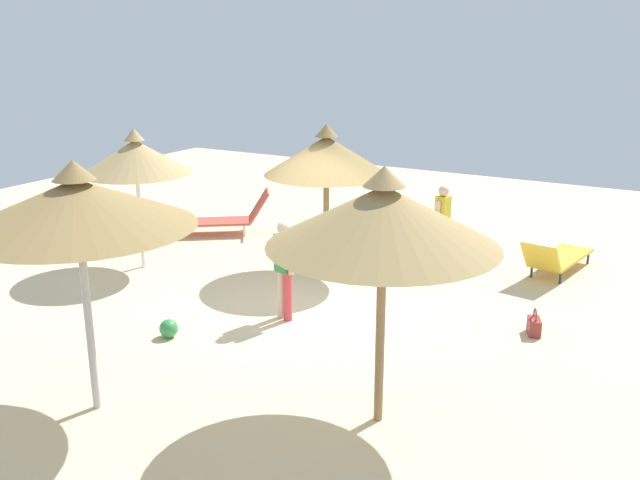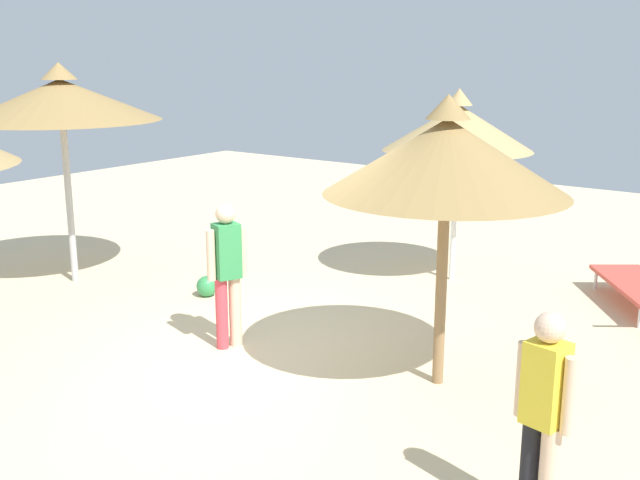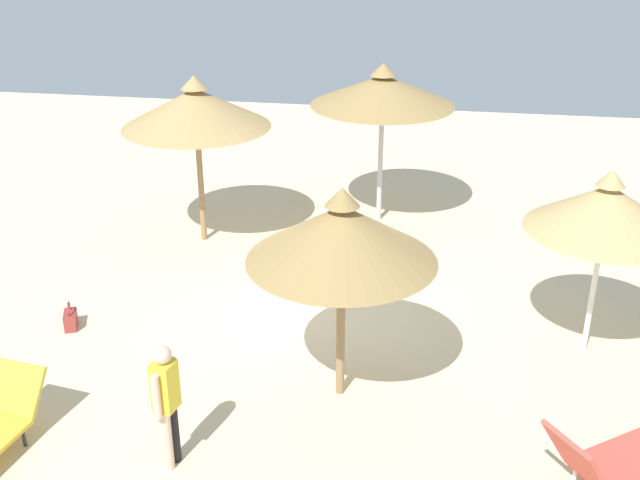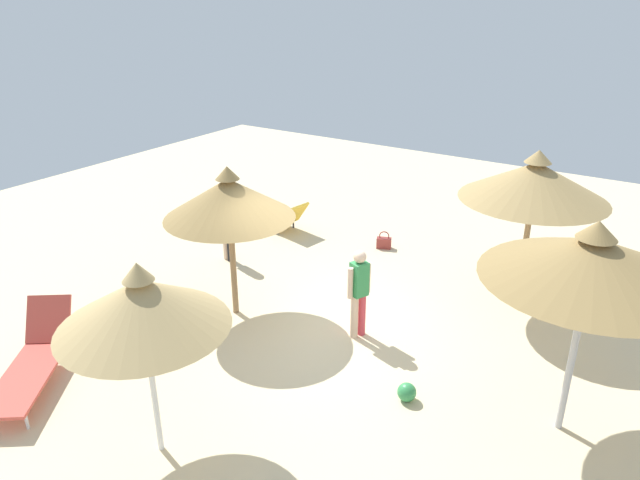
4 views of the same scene
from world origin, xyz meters
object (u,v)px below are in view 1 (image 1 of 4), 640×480
at_px(parasol_umbrella_near_right, 136,157).
at_px(person_standing_near_left, 284,265).
at_px(parasol_umbrella_back, 383,216).
at_px(handbag, 534,326).
at_px(parasol_umbrella_far_left, 326,156).
at_px(lounge_chair_edge, 556,258).
at_px(beach_ball, 169,328).
at_px(parasol_umbrella_front, 77,204).
at_px(person_standing_center, 442,220).
at_px(lounge_chair_far_right, 225,217).

height_order(parasol_umbrella_near_right, person_standing_near_left, parasol_umbrella_near_right).
bearing_deg(parasol_umbrella_back, handbag, 73.18).
height_order(parasol_umbrella_far_left, person_standing_near_left, parasol_umbrella_far_left).
relative_size(lounge_chair_edge, beach_ball, 7.86).
height_order(parasol_umbrella_front, parasol_umbrella_back, parasol_umbrella_front).
relative_size(handbag, beach_ball, 1.51).
bearing_deg(parasol_umbrella_near_right, parasol_umbrella_far_left, 24.79).
bearing_deg(parasol_umbrella_front, parasol_umbrella_back, 25.11).
height_order(handbag, beach_ball, handbag).
bearing_deg(person_standing_near_left, person_standing_center, 73.87).
xyz_separation_m(parasol_umbrella_far_left, lounge_chair_far_right, (-3.18, 1.15, -1.79)).
bearing_deg(parasol_umbrella_back, beach_ball, 171.50).
bearing_deg(parasol_umbrella_back, parasol_umbrella_far_left, 125.81).
bearing_deg(person_standing_near_left, parasol_umbrella_front, -98.37).
relative_size(parasol_umbrella_back, lounge_chair_edge, 1.37).
bearing_deg(beach_ball, parasol_umbrella_back, -8.50).
bearing_deg(lounge_chair_far_right, parasol_umbrella_front, -64.54).
relative_size(parasol_umbrella_front, lounge_chair_far_right, 1.39).
relative_size(person_standing_near_left, beach_ball, 5.76).
height_order(parasol_umbrella_far_left, person_standing_center, parasol_umbrella_far_left).
distance_m(parasol_umbrella_front, beach_ball, 3.09).
bearing_deg(lounge_chair_edge, parasol_umbrella_far_left, -151.84).
relative_size(lounge_chair_edge, person_standing_near_left, 1.36).
bearing_deg(person_standing_center, handbag, -46.82).
relative_size(parasol_umbrella_near_right, lounge_chair_edge, 1.22).
bearing_deg(parasol_umbrella_back, lounge_chair_edge, 83.66).
height_order(parasol_umbrella_front, lounge_chair_edge, parasol_umbrella_front).
distance_m(lounge_chair_far_right, handbag, 7.48).
bearing_deg(parasol_umbrella_back, person_standing_center, 103.49).
bearing_deg(beach_ball, person_standing_near_left, 52.31).
relative_size(parasol_umbrella_far_left, beach_ball, 10.03).
bearing_deg(lounge_chair_far_right, lounge_chair_edge, 6.92).
bearing_deg(person_standing_center, person_standing_near_left, -106.13).
bearing_deg(beach_ball, lounge_chair_edge, 52.78).
distance_m(parasol_umbrella_near_right, person_standing_near_left, 3.94).
height_order(person_standing_center, beach_ball, person_standing_center).
distance_m(parasol_umbrella_near_right, handbag, 7.43).
bearing_deg(parasol_umbrella_front, lounge_chair_edge, 64.10).
relative_size(parasol_umbrella_front, lounge_chair_edge, 1.38).
xyz_separation_m(person_standing_center, handbag, (2.37, -2.53, -0.70)).
distance_m(parasol_umbrella_back, beach_ball, 4.28).
bearing_deg(lounge_chair_edge, parasol_umbrella_near_right, -153.36).
distance_m(parasol_umbrella_near_right, person_standing_center, 5.80).
relative_size(parasol_umbrella_front, parasol_umbrella_back, 1.00).
bearing_deg(lounge_chair_far_right, parasol_umbrella_far_left, -19.84).
relative_size(parasol_umbrella_far_left, handbag, 6.66).
relative_size(parasol_umbrella_far_left, lounge_chair_far_right, 1.28).
xyz_separation_m(person_standing_near_left, person_standing_center, (1.11, 3.83, -0.04)).
bearing_deg(parasol_umbrella_near_right, beach_ball, -40.60).
distance_m(parasol_umbrella_front, person_standing_center, 7.54).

